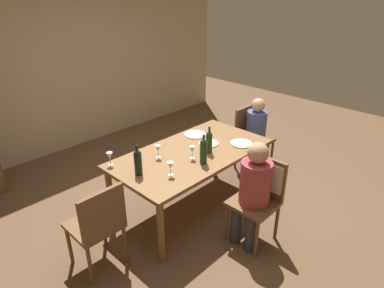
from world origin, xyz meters
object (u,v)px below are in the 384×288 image
Objects in this scene: chair_near at (261,188)px; wine_bottle_tall_green at (138,162)px; person_man_bearded at (253,188)px; dinner_plate_host at (209,144)px; wine_bottle_dark_red at (209,141)px; wine_glass_near_right at (192,150)px; wine_glass_far at (158,149)px; dinner_plate_guest_right at (195,135)px; wine_glass_near_left at (110,156)px; wine_bottle_short_olive at (203,151)px; dinner_plate_guest_left at (241,143)px; chair_right_end at (250,134)px; chair_left_end at (98,223)px; wine_glass_centre at (170,166)px; person_woman_host at (258,129)px; dining_table at (192,158)px.

wine_bottle_tall_green is at bearing 43.26° from chair_near.
dinner_plate_host is (0.32, 0.87, 0.09)m from person_man_bearded.
person_man_bearded is at bearing -101.78° from wine_bottle_dark_red.
wine_bottle_tall_green reaches higher than wine_glass_near_right.
dinner_plate_guest_right is at bearing 10.05° from wine_glass_far.
wine_glass_near_left is (-0.95, 1.29, 0.26)m from chair_near.
wine_bottle_dark_red is at bearing 28.10° from wine_bottle_short_olive.
dinner_plate_guest_left is (0.27, -0.28, 0.00)m from dinner_plate_host.
person_man_bearded is 0.84m from dinner_plate_guest_left.
chair_right_end is 1.00× the size of chair_left_end.
chair_near is at bearing -90.00° from person_man_bearded.
wine_glass_centre is at bearing -166.94° from wine_glass_near_right.
person_man_bearded reaches higher than chair_left_end.
dinner_plate_guest_left is at bearing -26.33° from wine_glass_far.
wine_bottle_tall_green is (-0.86, 0.92, 0.30)m from chair_near.
wine_bottle_dark_red reaches higher than wine_glass_near_left.
wine_bottle_tall_green reaches higher than dinner_plate_guest_left.
dinner_plate_host is (0.41, 0.11, -0.10)m from wine_glass_near_right.
wine_glass_near_left is at bearing 143.54° from wine_glass_near_right.
wine_bottle_short_olive reaches higher than dinner_plate_host.
dinner_plate_host is at bearing -10.91° from chair_near.
dinner_plate_host is 0.32m from dinner_plate_guest_right.
wine_bottle_dark_red is at bearing 5.90° from person_woman_host.
person_woman_host is at bearing -11.56° from wine_glass_near_left.
person_man_bearded is at bearing -52.12° from wine_bottle_tall_green.
wine_glass_far is at bearing 146.42° from wine_bottle_dark_red.
wine_glass_centre reaches higher than dinner_plate_host.
wine_glass_near_left is 1.20m from dinner_plate_host.
wine_glass_centre is (-0.42, 0.06, -0.04)m from wine_bottle_short_olive.
dinner_plate_host is (1.12, -0.42, -0.10)m from wine_glass_near_left.
chair_right_end is 0.87m from dinner_plate_guest_left.
chair_left_end is 6.17× the size of wine_glass_near_right.
wine_glass_near_right is 0.38m from wine_glass_far.
person_woman_host is 4.47× the size of dinner_plate_host.
person_woman_host is 7.28× the size of wine_glass_centre.
wine_glass_near_right is (1.21, -0.03, 0.32)m from chair_left_end.
person_woman_host reaches higher than wine_bottle_dark_red.
wine_glass_far is (-0.49, 1.05, 0.26)m from chair_near.
wine_glass_far is at bearing 66.68° from wine_glass_centre.
chair_near is 1.22m from dinner_plate_guest_right.
dinner_plate_guest_left is at bearing -17.11° from wine_bottle_dark_red.
wine_bottle_dark_red reaches higher than chair_right_end.
wine_glass_near_left reaches higher than dining_table.
wine_glass_near_right is at bearing -164.95° from dinner_plate_host.
wine_glass_near_right is (0.63, -0.15, -0.04)m from wine_bottle_tall_green.
wine_bottle_tall_green reaches higher than wine_glass_far.
dinner_plate_guest_right is (0.24, 0.45, -0.13)m from wine_bottle_dark_red.
chair_left_end is at bearing -167.68° from wine_bottle_tall_green.
chair_near is at bearing -101.74° from dinner_plate_guest_right.
chair_right_end is 0.80× the size of person_man_bearded.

